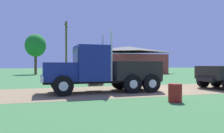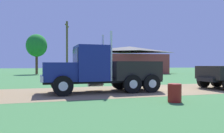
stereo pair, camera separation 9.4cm
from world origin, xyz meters
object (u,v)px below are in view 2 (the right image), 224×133
at_px(truck_foreground_white, 103,71).
at_px(utility_pole_near, 67,47).
at_px(shed_building, 129,60).
at_px(steel_barrel, 175,93).

height_order(truck_foreground_white, utility_pole_near, utility_pole_near).
bearing_deg(shed_building, steel_barrel, -107.68).
height_order(shed_building, utility_pole_near, utility_pole_near).
bearing_deg(utility_pole_near, shed_building, 37.35).
height_order(steel_barrel, utility_pole_near, utility_pole_near).
bearing_deg(steel_barrel, utility_pole_near, 97.43).
xyz_separation_m(shed_building, utility_pole_near, (-12.75, -9.73, 1.50)).
bearing_deg(truck_foreground_white, shed_building, 65.52).
height_order(steel_barrel, shed_building, shed_building).
xyz_separation_m(steel_barrel, utility_pole_near, (-2.80, 21.48, 3.59)).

